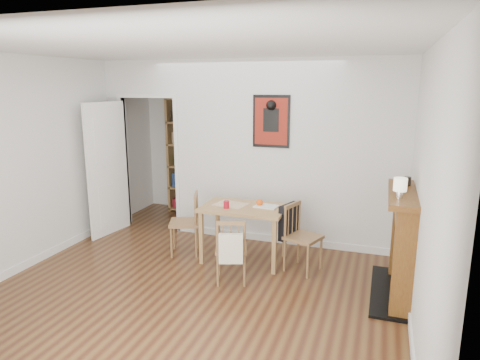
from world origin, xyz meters
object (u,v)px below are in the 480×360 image
(chair_left, at_px, (184,223))
(notebook, at_px, (266,206))
(fireplace, at_px, (403,241))
(bookshelf, at_px, (193,156))
(chair_front, at_px, (231,249))
(chair_right, at_px, (302,237))
(ceramic_jar_a, at_px, (400,183))
(ceramic_jar_b, at_px, (407,181))
(red_glass, at_px, (226,205))
(dining_table, at_px, (244,213))
(mantel_lamp, at_px, (400,186))
(orange_fruit, at_px, (260,203))

(chair_left, relative_size, notebook, 2.97)
(chair_left, distance_m, fireplace, 2.76)
(bookshelf, distance_m, notebook, 2.53)
(fireplace, bearing_deg, chair_front, -171.08)
(chair_left, height_order, fireplace, fireplace)
(chair_right, bearing_deg, ceramic_jar_a, -9.51)
(notebook, height_order, ceramic_jar_a, ceramic_jar_a)
(chair_front, relative_size, ceramic_jar_a, 6.44)
(chair_front, distance_m, ceramic_jar_b, 2.11)
(red_glass, relative_size, ceramic_jar_a, 0.77)
(chair_right, distance_m, notebook, 0.59)
(chair_left, bearing_deg, red_glass, -9.64)
(chair_front, xyz_separation_m, ceramic_jar_a, (1.77, 0.39, 0.82))
(chair_left, relative_size, chair_front, 1.08)
(chair_front, distance_m, red_glass, 0.66)
(dining_table, height_order, chair_left, chair_left)
(chair_front, bearing_deg, chair_left, 146.07)
(notebook, bearing_deg, ceramic_jar_a, -11.69)
(dining_table, distance_m, mantel_lamp, 2.03)
(notebook, relative_size, ceramic_jar_a, 2.34)
(dining_table, xyz_separation_m, mantel_lamp, (1.82, -0.64, 0.65))
(ceramic_jar_a, bearing_deg, dining_table, 172.46)
(mantel_lamp, distance_m, ceramic_jar_b, 0.62)
(dining_table, relative_size, notebook, 3.76)
(dining_table, xyz_separation_m, red_glass, (-0.19, -0.14, 0.13))
(dining_table, height_order, notebook, notebook)
(chair_left, xyz_separation_m, ceramic_jar_b, (2.75, -0.00, 0.79))
(chair_left, bearing_deg, ceramic_jar_a, -4.54)
(bookshelf, bearing_deg, red_glass, -54.98)
(red_glass, bearing_deg, ceramic_jar_a, -2.87)
(chair_front, distance_m, notebook, 0.81)
(chair_front, xyz_separation_m, red_glass, (-0.24, 0.49, 0.38))
(bookshelf, bearing_deg, chair_front, -56.62)
(bookshelf, xyz_separation_m, red_glass, (1.37, -1.95, -0.24))
(dining_table, xyz_separation_m, chair_front, (0.05, -0.63, -0.24))
(red_glass, height_order, notebook, red_glass)
(dining_table, distance_m, ceramic_jar_a, 1.93)
(dining_table, xyz_separation_m, bookshelf, (-1.55, 1.81, 0.37))
(orange_fruit, relative_size, ceramic_jar_b, 0.93)
(notebook, relative_size, mantel_lamp, 1.40)
(orange_fruit, xyz_separation_m, ceramic_jar_b, (1.73, -0.12, 0.44))
(fireplace, xyz_separation_m, notebook, (-1.63, 0.42, 0.12))
(dining_table, relative_size, orange_fruit, 12.04)
(red_glass, relative_size, mantel_lamp, 0.46)
(mantel_lamp, bearing_deg, orange_fruit, 155.74)
(red_glass, bearing_deg, fireplace, -5.38)
(mantel_lamp, xyz_separation_m, ceramic_jar_b, (0.10, 0.61, -0.08))
(chair_left, height_order, ceramic_jar_b, ceramic_jar_b)
(ceramic_jar_b, bearing_deg, mantel_lamp, -98.90)
(red_glass, bearing_deg, bookshelf, 125.02)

